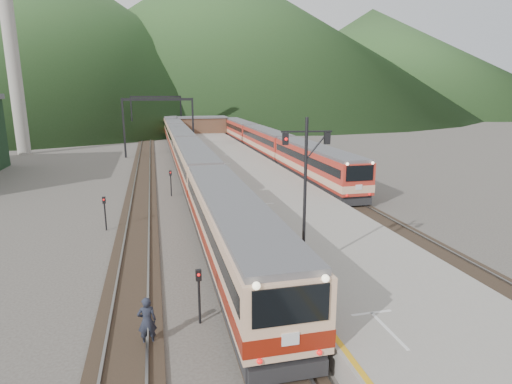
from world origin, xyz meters
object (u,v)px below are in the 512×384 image
object	(u,v)px
signal_mast	(305,180)
worker	(147,321)
second_train	(266,143)
main_train	(181,142)

from	to	relation	value
signal_mast	worker	xyz separation A→B (m)	(-6.87, -2.73, -4.29)
signal_mast	worker	bearing A→B (deg)	-158.30
signal_mast	worker	distance (m)	8.55
second_train	worker	xyz separation A→B (m)	(-15.75, -43.03, -0.97)
signal_mast	second_train	bearing A→B (deg)	77.58
main_train	second_train	world-z (taller)	main_train
worker	second_train	bearing A→B (deg)	-112.32
main_train	signal_mast	distance (m)	43.74
main_train	worker	size ratio (longest dim) A/B	53.80
second_train	worker	size ratio (longest dim) A/B	30.33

